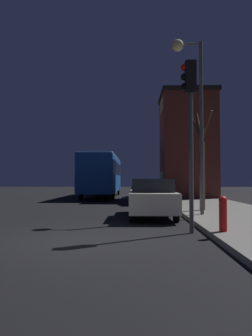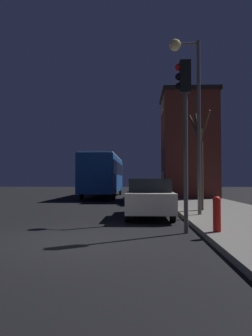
{
  "view_description": "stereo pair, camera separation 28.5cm",
  "coord_description": "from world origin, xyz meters",
  "px_view_note": "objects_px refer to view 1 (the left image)",
  "views": [
    {
      "loc": [
        1.37,
        -8.08,
        1.47
      ],
      "look_at": [
        0.81,
        11.98,
        2.19
      ],
      "focal_mm": 35.0,
      "sensor_mm": 36.0,
      "label": 1
    },
    {
      "loc": [
        1.66,
        -8.07,
        1.47
      ],
      "look_at": [
        0.81,
        11.98,
        2.19
      ],
      "focal_mm": 35.0,
      "sensor_mm": 36.0,
      "label": 2
    }
  ],
  "objects_px": {
    "traffic_light": "(190,110)",
    "car_near_lane": "(152,197)",
    "bus": "(102,173)",
    "fire_hydrant": "(223,213)",
    "bare_tree": "(202,162)",
    "streetlamp": "(191,90)",
    "car_far_lane": "(142,188)",
    "car_mid_lane": "(145,192)"
  },
  "relations": [
    {
      "from": "traffic_light",
      "to": "bus",
      "type": "height_order",
      "value": "traffic_light"
    },
    {
      "from": "streetlamp",
      "to": "traffic_light",
      "type": "xyz_separation_m",
      "value": [
        -0.65,
        -3.54,
        -1.52
      ]
    },
    {
      "from": "traffic_light",
      "to": "fire_hydrant",
      "type": "distance_m",
      "value": 2.95
    },
    {
      "from": "fire_hydrant",
      "to": "car_mid_lane",
      "type": "bearing_deg",
      "value": 97.58
    },
    {
      "from": "car_near_lane",
      "to": "traffic_light",
      "type": "bearing_deg",
      "value": -77.17
    },
    {
      "from": "streetlamp",
      "to": "traffic_light",
      "type": "distance_m",
      "value": 3.91
    },
    {
      "from": "car_mid_lane",
      "to": "traffic_light",
      "type": "bearing_deg",
      "value": -85.59
    },
    {
      "from": "traffic_light",
      "to": "car_near_lane",
      "type": "bearing_deg",
      "value": 102.83
    },
    {
      "from": "bare_tree",
      "to": "streetlamp",
      "type": "bearing_deg",
      "value": -112.33
    },
    {
      "from": "streetlamp",
      "to": "fire_hydrant",
      "type": "distance_m",
      "value": 6.01
    },
    {
      "from": "bus",
      "to": "streetlamp",
      "type": "bearing_deg",
      "value": -71.99
    },
    {
      "from": "streetlamp",
      "to": "traffic_light",
      "type": "bearing_deg",
      "value": -100.42
    },
    {
      "from": "fire_hydrant",
      "to": "bare_tree",
      "type": "bearing_deg",
      "value": 83.58
    },
    {
      "from": "fire_hydrant",
      "to": "bus",
      "type": "bearing_deg",
      "value": 104.54
    },
    {
      "from": "bus",
      "to": "traffic_light",
      "type": "bearing_deg",
      "value": -77.06
    },
    {
      "from": "bus",
      "to": "fire_hydrant",
      "type": "relative_size",
      "value": 13.06
    },
    {
      "from": "car_near_lane",
      "to": "car_mid_lane",
      "type": "bearing_deg",
      "value": 90.06
    },
    {
      "from": "car_near_lane",
      "to": "car_mid_lane",
      "type": "relative_size",
      "value": 1.04
    },
    {
      "from": "bare_tree",
      "to": "bus",
      "type": "bearing_deg",
      "value": 112.95
    },
    {
      "from": "streetlamp",
      "to": "bare_tree",
      "type": "relative_size",
      "value": 1.55
    },
    {
      "from": "streetlamp",
      "to": "car_far_lane",
      "type": "distance_m",
      "value": 15.76
    },
    {
      "from": "bare_tree",
      "to": "car_near_lane",
      "type": "bearing_deg",
      "value": -146.13
    },
    {
      "from": "traffic_light",
      "to": "bare_tree",
      "type": "height_order",
      "value": "traffic_light"
    },
    {
      "from": "car_near_lane",
      "to": "car_mid_lane",
      "type": "height_order",
      "value": "car_near_lane"
    },
    {
      "from": "streetlamp",
      "to": "fire_hydrant",
      "type": "bearing_deg",
      "value": -89.02
    },
    {
      "from": "traffic_light",
      "to": "car_near_lane",
      "type": "relative_size",
      "value": 1.02
    },
    {
      "from": "traffic_light",
      "to": "bare_tree",
      "type": "relative_size",
      "value": 1.1
    },
    {
      "from": "fire_hydrant",
      "to": "car_near_lane",
      "type": "bearing_deg",
      "value": 109.68
    },
    {
      "from": "traffic_light",
      "to": "bare_tree",
      "type": "bearing_deg",
      "value": 75.39
    },
    {
      "from": "traffic_light",
      "to": "car_near_lane",
      "type": "height_order",
      "value": "traffic_light"
    },
    {
      "from": "bus",
      "to": "car_far_lane",
      "type": "bearing_deg",
      "value": -4.44
    },
    {
      "from": "streetlamp",
      "to": "bus",
      "type": "distance_m",
      "value": 16.41
    },
    {
      "from": "car_far_lane",
      "to": "bare_tree",
      "type": "bearing_deg",
      "value": -79.83
    },
    {
      "from": "traffic_light",
      "to": "car_far_lane",
      "type": "distance_m",
      "value": 18.87
    },
    {
      "from": "car_near_lane",
      "to": "car_far_lane",
      "type": "distance_m",
      "value": 14.82
    },
    {
      "from": "traffic_light",
      "to": "car_near_lane",
      "type": "xyz_separation_m",
      "value": [
        -0.87,
        3.83,
        -2.63
      ]
    },
    {
      "from": "bus",
      "to": "car_mid_lane",
      "type": "bearing_deg",
      "value": -65.17
    },
    {
      "from": "bare_tree",
      "to": "car_mid_lane",
      "type": "distance_m",
      "value": 6.66
    },
    {
      "from": "car_near_lane",
      "to": "streetlamp",
      "type": "bearing_deg",
      "value": -10.73
    },
    {
      "from": "streetlamp",
      "to": "fire_hydrant",
      "type": "xyz_separation_m",
      "value": [
        0.07,
        -4.17,
        -4.32
      ]
    },
    {
      "from": "bare_tree",
      "to": "fire_hydrant",
      "type": "xyz_separation_m",
      "value": [
        -0.67,
        -5.98,
        -1.63
      ]
    },
    {
      "from": "bus",
      "to": "fire_hydrant",
      "type": "bearing_deg",
      "value": -75.46
    }
  ]
}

